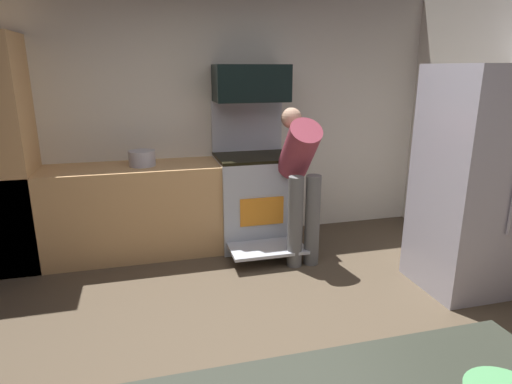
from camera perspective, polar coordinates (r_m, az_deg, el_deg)
The scene contains 8 objects.
ground_plane at distance 2.96m, azimuth 0.67°, elevation -21.87°, with size 5.20×4.80×0.02m, color brown.
wall_back at distance 4.66m, azimuth -7.05°, elevation 9.65°, with size 5.20×0.12×2.60m, color silver.
lower_cabinet_run at distance 4.45m, azimuth -17.57°, elevation -2.51°, with size 2.40×0.60×0.90m, color tan.
oven_range at distance 4.54m, azimuth -0.31°, elevation -0.64°, with size 0.76×1.05×1.48m.
microwave at distance 4.45m, azimuth -0.65°, elevation 14.16°, with size 0.74×0.38×0.36m, color black.
refrigerator at distance 3.98m, azimuth 27.64°, elevation 1.30°, with size 0.89×0.73×1.84m.
person_cook at distance 4.05m, azimuth 5.83°, elevation 2.45°, with size 0.31×0.63×1.45m.
stock_pot at distance 4.31m, azimuth -14.80°, elevation 4.33°, with size 0.25×0.25×0.15m, color #B1B0BE.
Camera 1 is at (-0.63, -2.25, 1.81)m, focal length 30.33 mm.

